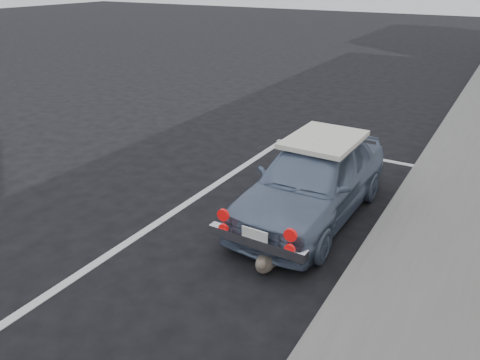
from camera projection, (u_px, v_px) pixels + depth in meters
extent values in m
cube|color=slate|center=(474.00, 354.00, 4.21)|extent=(2.80, 40.00, 0.15)
cube|color=silver|center=(347.00, 153.00, 9.03)|extent=(3.00, 0.12, 0.01)
cube|color=silver|center=(179.00, 209.00, 6.93)|extent=(0.12, 7.00, 0.01)
imported|color=slate|center=(313.00, 179.00, 6.54)|extent=(1.37, 3.30, 1.12)
cube|color=white|center=(324.00, 140.00, 6.60)|extent=(0.94, 1.26, 0.07)
cube|color=silver|center=(257.00, 242.00, 5.38)|extent=(1.25, 0.14, 0.12)
cube|color=white|center=(255.00, 236.00, 5.30)|extent=(0.33, 0.03, 0.17)
cylinder|color=red|center=(223.00, 215.00, 5.46)|extent=(0.15, 0.04, 0.15)
cylinder|color=red|center=(290.00, 235.00, 5.05)|extent=(0.15, 0.04, 0.15)
cylinder|color=red|center=(223.00, 228.00, 5.54)|extent=(0.12, 0.04, 0.12)
cylinder|color=red|center=(290.00, 249.00, 5.12)|extent=(0.12, 0.04, 0.12)
ellipsoid|color=#6B5F52|center=(265.00, 262.00, 5.47)|extent=(0.28, 0.38, 0.21)
sphere|color=#6B5F52|center=(261.00, 264.00, 5.31)|extent=(0.13, 0.13, 0.13)
cone|color=#6B5F52|center=(258.00, 258.00, 5.29)|extent=(0.04, 0.04, 0.05)
cone|color=#6B5F52|center=(264.00, 260.00, 5.27)|extent=(0.04, 0.04, 0.05)
cylinder|color=#6B5F52|center=(274.00, 260.00, 5.63)|extent=(0.15, 0.21, 0.03)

